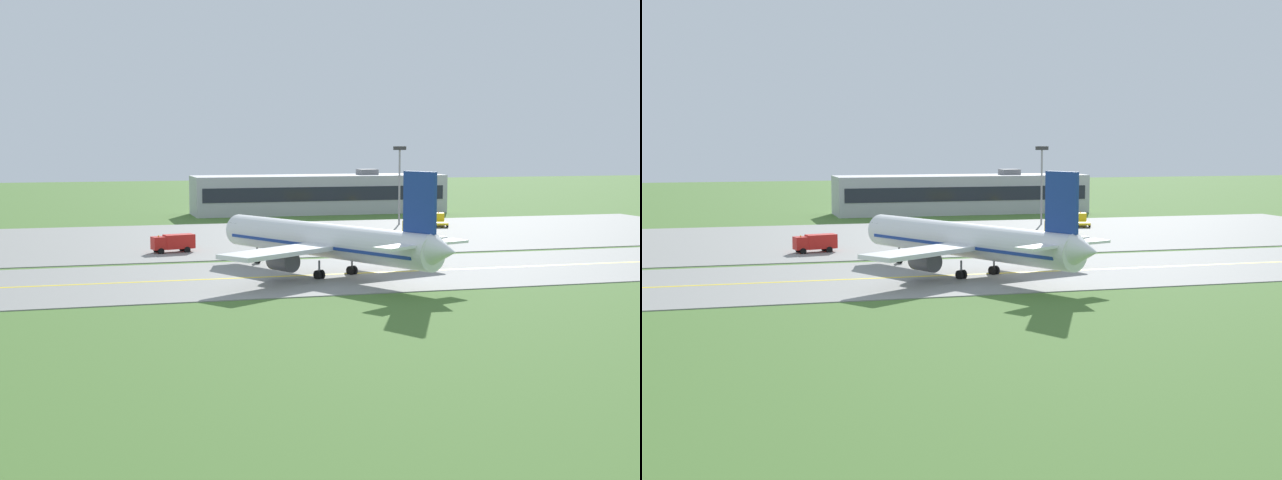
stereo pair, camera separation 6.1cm
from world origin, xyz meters
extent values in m
plane|color=#47702D|center=(0.00, 0.00, 0.00)|extent=(500.00, 500.00, 0.00)
cube|color=gray|center=(0.00, 0.00, 0.05)|extent=(240.00, 28.00, 0.10)
cube|color=gray|center=(10.00, 42.00, 0.05)|extent=(140.00, 52.00, 0.10)
cube|color=yellow|center=(0.00, 0.00, 0.11)|extent=(220.00, 0.60, 0.01)
cylinder|color=white|center=(-4.71, 0.08, 4.20)|extent=(18.70, 32.23, 4.00)
cone|color=white|center=(-12.80, 16.38, 4.20)|extent=(4.56, 4.02, 3.80)
cone|color=white|center=(3.47, -16.40, 4.60)|extent=(4.47, 4.38, 3.40)
cube|color=navy|center=(-4.71, 0.08, 3.70)|extent=(17.56, 29.83, 0.36)
cube|color=#1E232D|center=(-11.82, 14.41, 4.90)|extent=(3.85, 3.12, 0.70)
cube|color=white|center=(-11.35, -5.67, 3.70)|extent=(15.09, 12.43, 0.50)
cylinder|color=#47474C|center=(-10.44, -2.99, 2.30)|extent=(3.57, 4.07, 2.30)
cylinder|color=black|center=(-11.16, -1.55, 2.30)|extent=(1.99, 1.16, 2.10)
cube|color=white|center=(3.88, 1.89, 3.70)|extent=(15.75, 9.29, 0.50)
cylinder|color=#47474C|center=(1.20, 2.79, 2.30)|extent=(3.57, 4.07, 2.30)
cylinder|color=black|center=(0.49, 4.23, 2.30)|extent=(1.99, 1.16, 2.10)
cube|color=navy|center=(1.96, -13.35, 9.45)|extent=(2.31, 4.12, 6.50)
cube|color=white|center=(-0.82, -14.96, 5.00)|extent=(6.35, 5.24, 0.30)
cube|color=white|center=(4.91, -12.11, 5.00)|extent=(6.46, 4.34, 0.30)
cylinder|color=slate|center=(-10.49, 11.73, 1.38)|extent=(0.24, 0.24, 1.65)
cylinder|color=black|center=(-10.49, 11.73, 0.55)|extent=(0.80, 1.14, 1.10)
cylinder|color=slate|center=(-6.15, -2.86, 1.38)|extent=(0.24, 0.24, 1.65)
cylinder|color=black|center=(-6.40, -2.99, 0.55)|extent=(0.80, 1.14, 1.10)
cylinder|color=black|center=(-5.90, -2.74, 0.55)|extent=(0.80, 1.14, 1.10)
cylinder|color=slate|center=(-1.49, -0.55, 1.38)|extent=(0.24, 0.24, 1.65)
cylinder|color=black|center=(-1.74, -0.68, 0.55)|extent=(0.80, 1.14, 1.10)
cylinder|color=black|center=(-1.25, -0.43, 0.55)|extent=(0.80, 1.14, 1.10)
cube|color=yellow|center=(24.27, 40.96, 1.50)|extent=(2.63, 2.67, 1.80)
cube|color=#1E232D|center=(24.89, 41.41, 1.81)|extent=(1.17, 1.57, 0.81)
cube|color=yellow|center=(21.83, 39.22, 1.60)|extent=(4.64, 4.15, 2.00)
cylinder|color=orange|center=(24.27, 40.96, 2.50)|extent=(0.20, 0.20, 0.18)
cylinder|color=black|center=(23.69, 41.78, 0.45)|extent=(0.91, 0.77, 0.90)
cylinder|color=black|center=(24.85, 40.15, 0.45)|extent=(0.91, 0.77, 0.90)
cylinder|color=black|center=(20.54, 39.58, 0.45)|extent=(0.91, 0.77, 0.90)
cylinder|color=black|center=(21.76, 37.87, 0.45)|extent=(0.91, 0.77, 0.90)
cube|color=red|center=(-21.74, 25.82, 1.50)|extent=(2.19, 2.34, 1.80)
cube|color=#1E232D|center=(-22.49, 25.65, 1.81)|extent=(0.52, 1.82, 0.81)
cube|color=red|center=(-18.82, 26.47, 1.60)|extent=(4.56, 2.97, 2.00)
cylinder|color=orange|center=(-21.74, 25.82, 2.50)|extent=(0.20, 0.20, 0.18)
cylinder|color=black|center=(-21.53, 24.84, 0.45)|extent=(0.94, 0.49, 0.90)
cylinder|color=black|center=(-21.96, 26.79, 0.45)|extent=(0.94, 0.49, 0.90)
cylinder|color=black|center=(-17.77, 25.63, 0.45)|extent=(0.94, 0.49, 0.90)
cylinder|color=black|center=(-18.23, 27.68, 0.45)|extent=(0.94, 0.49, 0.90)
cube|color=yellow|center=(32.30, 54.05, 1.50)|extent=(2.38, 2.24, 1.80)
cube|color=#1E232D|center=(32.49, 54.79, 1.81)|extent=(1.81, 0.57, 0.81)
cube|color=yellow|center=(31.51, 50.95, 0.80)|extent=(3.17, 4.98, 0.40)
cylinder|color=orange|center=(32.30, 54.05, 2.50)|extent=(0.20, 0.20, 0.18)
cylinder|color=black|center=(31.33, 54.30, 0.45)|extent=(0.51, 0.95, 0.90)
cylinder|color=black|center=(33.27, 53.80, 0.45)|extent=(0.51, 0.95, 0.90)
cylinder|color=black|center=(30.27, 50.32, 0.45)|extent=(0.51, 0.95, 0.90)
cylinder|color=black|center=(32.30, 49.80, 0.45)|extent=(0.51, 0.95, 0.90)
cube|color=#B2B2B7|center=(18.51, 87.74, 4.12)|extent=(54.70, 12.27, 8.25)
cube|color=#1E232D|center=(18.51, 81.56, 4.54)|extent=(52.51, 0.10, 2.97)
cube|color=slate|center=(29.45, 87.74, 8.85)|extent=(4.00, 4.00, 1.20)
cylinder|color=gray|center=(25.93, 57.76, 7.00)|extent=(0.36, 0.36, 14.00)
cube|color=#333333|center=(25.93, 57.76, 14.35)|extent=(2.40, 0.50, 0.70)
camera|label=1|loc=(-33.46, -103.02, 16.13)|focal=51.27mm
camera|label=2|loc=(-33.40, -103.04, 16.13)|focal=51.27mm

